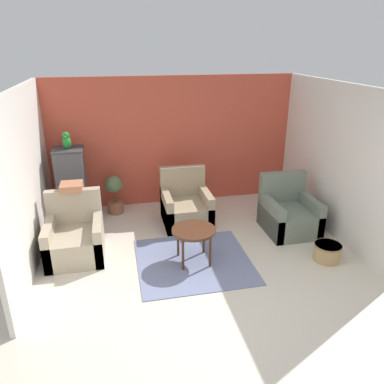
% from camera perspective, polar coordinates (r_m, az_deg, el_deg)
% --- Properties ---
extents(ground_plane, '(20.00, 20.00, 0.00)m').
position_cam_1_polar(ground_plane, '(4.70, 4.50, -17.35)').
color(ground_plane, beige).
rests_on(ground_plane, ground).
extents(wall_back_accent, '(4.72, 0.06, 2.42)m').
position_cam_1_polar(wall_back_accent, '(7.20, -2.88, 7.70)').
color(wall_back_accent, '#C64C38').
rests_on(wall_back_accent, ground_plane).
extents(wall_left, '(0.06, 3.38, 2.42)m').
position_cam_1_polar(wall_left, '(5.60, -24.02, 1.61)').
color(wall_left, silver).
rests_on(wall_left, ground_plane).
extents(wall_right, '(0.06, 3.38, 2.42)m').
position_cam_1_polar(wall_right, '(6.45, 20.76, 4.60)').
color(wall_right, silver).
rests_on(wall_right, ground_plane).
extents(area_rug, '(1.62, 1.56, 0.01)m').
position_cam_1_polar(area_rug, '(5.54, 0.26, -10.45)').
color(area_rug, slate).
rests_on(area_rug, ground_plane).
extents(coffee_table, '(0.63, 0.63, 0.53)m').
position_cam_1_polar(coffee_table, '(5.31, 0.27, -6.20)').
color(coffee_table, '#472819').
rests_on(coffee_table, ground_plane).
extents(armchair_left, '(0.80, 0.87, 0.93)m').
position_cam_1_polar(armchair_left, '(5.81, -17.36, -6.72)').
color(armchair_left, tan).
rests_on(armchair_left, ground_plane).
extents(armchair_right, '(0.80, 0.87, 0.93)m').
position_cam_1_polar(armchair_right, '(6.48, 14.49, -3.33)').
color(armchair_right, slate).
rests_on(armchair_right, ground_plane).
extents(armchair_middle, '(0.80, 0.87, 0.93)m').
position_cam_1_polar(armchair_middle, '(6.56, -0.94, -2.29)').
color(armchair_middle, '#9E896B').
rests_on(armchair_middle, ground_plane).
extents(birdcage, '(0.53, 0.53, 1.32)m').
position_cam_1_polar(birdcage, '(6.81, -17.78, 0.89)').
color(birdcage, '#353539').
rests_on(birdcage, ground_plane).
extents(parrot, '(0.14, 0.24, 0.29)m').
position_cam_1_polar(parrot, '(6.58, -18.57, 7.41)').
color(parrot, '#1E842D').
rests_on(parrot, birdcage).
extents(potted_plant, '(0.34, 0.30, 0.72)m').
position_cam_1_polar(potted_plant, '(7.01, -11.75, 0.01)').
color(potted_plant, brown).
rests_on(potted_plant, ground_plane).
extents(wicker_basket, '(0.40, 0.40, 0.25)m').
position_cam_1_polar(wicker_basket, '(5.85, 19.92, -8.52)').
color(wicker_basket, tan).
rests_on(wicker_basket, ground_plane).
extents(throw_pillow, '(0.32, 0.32, 0.10)m').
position_cam_1_polar(throw_pillow, '(5.82, -17.89, 0.80)').
color(throw_pillow, '#B2704C').
rests_on(throw_pillow, armchair_left).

